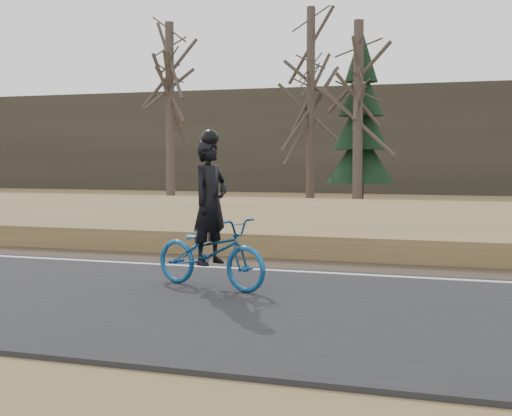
% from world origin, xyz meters
% --- Properties ---
extents(cyclist, '(2.10, 1.26, 2.33)m').
position_xyz_m(cyclist, '(-5.27, -1.63, 0.80)').
color(cyclist, '#134E87').
rests_on(cyclist, road).
extents(bare_tree_far_left, '(0.36, 0.36, 7.52)m').
position_xyz_m(bare_tree_far_left, '(-13.98, 15.54, 3.76)').
color(bare_tree_far_left, '#50433B').
rests_on(bare_tree_far_left, ground).
extents(bare_tree_left, '(0.36, 0.36, 8.27)m').
position_xyz_m(bare_tree_left, '(-8.65, 17.99, 4.14)').
color(bare_tree_left, '#50433B').
rests_on(bare_tree_left, ground).
extents(bare_tree_near_left, '(0.36, 0.36, 6.90)m').
position_xyz_m(bare_tree_near_left, '(-5.98, 14.32, 3.45)').
color(bare_tree_near_left, '#50433B').
rests_on(bare_tree_near_left, ground).
extents(conifer, '(2.60, 2.60, 6.84)m').
position_xyz_m(conifer, '(-6.09, 15.55, 3.24)').
color(conifer, '#50433B').
rests_on(conifer, ground).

